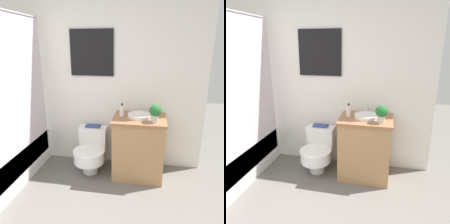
{
  "view_description": "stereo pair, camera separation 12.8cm",
  "coord_description": "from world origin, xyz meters",
  "views": [
    {
      "loc": [
        0.88,
        -0.55,
        1.64
      ],
      "look_at": [
        0.48,
        1.84,
        0.89
      ],
      "focal_mm": 35.0,
      "sensor_mm": 36.0,
      "label": 1
    },
    {
      "loc": [
        1.01,
        -0.53,
        1.64
      ],
      "look_at": [
        0.48,
        1.84,
        0.89
      ],
      "focal_mm": 35.0,
      "sensor_mm": 36.0,
      "label": 2
    }
  ],
  "objects": [
    {
      "name": "book_on_tank",
      "position": [
        0.16,
        2.15,
        0.58
      ],
      "size": [
        0.2,
        0.1,
        0.02
      ],
      "color": "#33477F",
      "rests_on": "toilet"
    },
    {
      "name": "wall_back",
      "position": [
        0.0,
        2.31,
        1.26
      ],
      "size": [
        3.23,
        0.07,
        2.5
      ],
      "color": "white",
      "rests_on": "ground_plane"
    },
    {
      "name": "potted_plant",
      "position": [
        0.97,
        1.88,
        0.91
      ],
      "size": [
        0.14,
        0.14,
        0.21
      ],
      "color": "beige",
      "rests_on": "vanity"
    },
    {
      "name": "soap_bottle",
      "position": [
        0.57,
        2.04,
        0.86
      ],
      "size": [
        0.06,
        0.06,
        0.16
      ],
      "color": "silver",
      "rests_on": "vanity"
    },
    {
      "name": "vanity",
      "position": [
        0.79,
        2.01,
        0.4
      ],
      "size": [
        0.64,
        0.53,
        0.79
      ],
      "color": "#AD7F51",
      "rests_on": "ground_plane"
    },
    {
      "name": "sink",
      "position": [
        0.79,
        2.03,
        0.81
      ],
      "size": [
        0.3,
        0.33,
        0.13
      ],
      "color": "white",
      "rests_on": "vanity"
    },
    {
      "name": "shower_area",
      "position": [
        -0.82,
        1.49,
        0.29
      ],
      "size": [
        0.57,
        1.58,
        1.98
      ],
      "color": "white",
      "rests_on": "ground_plane"
    },
    {
      "name": "toilet",
      "position": [
        0.16,
        2.01,
        0.29
      ],
      "size": [
        0.41,
        0.54,
        0.57
      ],
      "color": "white",
      "rests_on": "ground_plane"
    }
  ]
}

